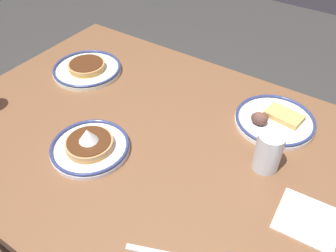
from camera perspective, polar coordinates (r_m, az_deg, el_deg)
name	(u,v)px	position (r m, az deg, el deg)	size (l,w,h in m)	color
dining_table	(154,156)	(1.17, -2.19, -4.92)	(1.39, 0.97, 0.73)	brown
plate_near_main	(274,120)	(1.20, 16.64, 0.95)	(0.26, 0.26, 0.05)	white
plate_center_pancakes	(87,69)	(1.42, -12.90, 9.01)	(0.26, 0.26, 0.04)	silver
plate_far_side	(90,146)	(1.08, -12.48, -3.11)	(0.24, 0.24, 0.08)	white
drinking_glass	(268,153)	(1.02, 15.77, -4.23)	(0.08, 0.08, 0.12)	silver
paper_napkin	(308,220)	(0.98, 21.57, -13.82)	(0.15, 0.14, 0.00)	white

